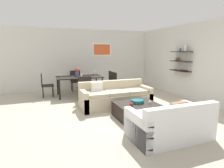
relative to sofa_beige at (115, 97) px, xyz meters
name	(u,v)px	position (x,y,z in m)	size (l,w,h in m)	color
ground_plane	(115,110)	(-0.13, -0.34, -0.29)	(18.00, 18.00, 0.00)	#BCB29E
back_wall_unit	(94,59)	(0.17, 3.19, 1.06)	(8.40, 0.09, 2.70)	silver
right_wall_shelf_unit	(185,61)	(2.89, 0.26, 1.06)	(0.34, 8.20, 2.70)	silver
sofa_beige	(115,97)	(0.00, 0.00, 0.00)	(2.18, 0.90, 0.78)	beige
loveseat_white	(170,124)	(0.24, -2.40, 0.00)	(1.58, 0.90, 0.78)	white
coffee_table	(137,111)	(0.17, -1.14, -0.10)	(1.07, 0.94, 0.38)	black
decorative_bowl	(137,101)	(0.22, -1.06, 0.13)	(0.36, 0.36, 0.08)	#19666B
candle_jar	(150,102)	(0.49, -1.24, 0.12)	(0.06, 0.06, 0.07)	silver
apple_on_coffee_table	(131,104)	(-0.07, -1.28, 0.13)	(0.09, 0.09, 0.09)	red
dining_table	(79,78)	(-0.76, 1.86, 0.39)	(1.72, 0.98, 0.75)	black
dining_chair_foot	(84,87)	(-0.76, 0.96, 0.21)	(0.44, 0.44, 0.88)	black
dining_chair_head	(76,79)	(-0.76, 2.75, 0.21)	(0.44, 0.44, 0.88)	black
dining_chair_right_near	(112,82)	(0.51, 1.64, 0.21)	(0.44, 0.44, 0.88)	black
dining_chair_left_far	(45,84)	(-2.03, 2.08, 0.21)	(0.44, 0.44, 0.88)	black
dining_chair_right_far	(108,80)	(0.51, 2.08, 0.21)	(0.44, 0.44, 0.88)	black
wine_glass_left_far	(62,74)	(-1.41, 1.98, 0.57)	(0.06, 0.06, 0.17)	silver
wine_glass_foot	(81,75)	(-0.76, 1.43, 0.57)	(0.07, 0.07, 0.16)	silver
wine_glass_right_far	(95,72)	(-0.11, 1.98, 0.60)	(0.08, 0.08, 0.19)	silver
wine_glass_head	(77,72)	(-0.76, 2.28, 0.58)	(0.08, 0.08, 0.17)	silver
centerpiece_vase	(77,72)	(-0.84, 1.91, 0.63)	(0.16, 0.16, 0.33)	#4C518C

